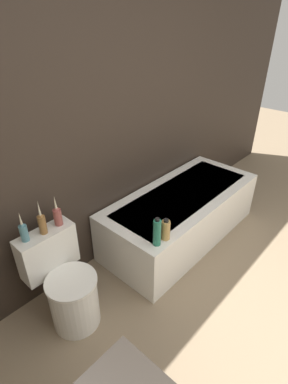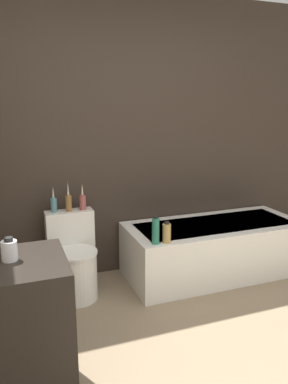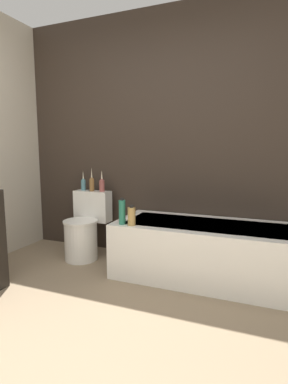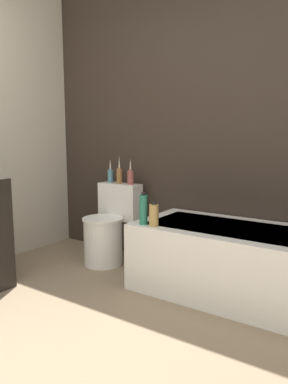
{
  "view_description": "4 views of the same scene",
  "coord_description": "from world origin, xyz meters",
  "px_view_note": "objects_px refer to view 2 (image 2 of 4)",
  "views": [
    {
      "loc": [
        -1.38,
        0.3,
        2.01
      ],
      "look_at": [
        0.02,
        1.58,
        0.86
      ],
      "focal_mm": 28.0,
      "sensor_mm": 36.0,
      "label": 1
    },
    {
      "loc": [
        -1.13,
        -1.27,
        1.63
      ],
      "look_at": [
        -0.06,
        1.61,
        0.9
      ],
      "focal_mm": 35.0,
      "sensor_mm": 36.0,
      "label": 2
    },
    {
      "loc": [
        1.12,
        -0.96,
        1.17
      ],
      "look_at": [
        0.14,
        1.5,
        0.79
      ],
      "focal_mm": 28.0,
      "sensor_mm": 36.0,
      "label": 3
    },
    {
      "loc": [
        1.5,
        -0.83,
        1.17
      ],
      "look_at": [
        -0.07,
        1.45,
        0.74
      ],
      "focal_mm": 35.0,
      "sensor_mm": 36.0,
      "label": 4
    }
  ],
  "objects_px": {
    "toilet": "(74,261)",
    "shampoo_bottle_tall": "(156,231)",
    "bathtub": "(214,248)",
    "soap_bottle_glass": "(9,250)",
    "shampoo_bottle_short": "(167,233)",
    "vase_gold": "(54,204)",
    "vase_silver": "(69,202)",
    "vase_bronze": "(83,201)"
  },
  "relations": [
    {
      "from": "toilet",
      "to": "shampoo_bottle_tall",
      "type": "relative_size",
      "value": 2.98
    },
    {
      "from": "toilet",
      "to": "shampoo_bottle_tall",
      "type": "distance_m",
      "value": 0.76
    },
    {
      "from": "bathtub",
      "to": "soap_bottle_glass",
      "type": "bearing_deg",
      "value": -150.68
    },
    {
      "from": "bathtub",
      "to": "soap_bottle_glass",
      "type": "height_order",
      "value": "soap_bottle_glass"
    },
    {
      "from": "bathtub",
      "to": "toilet",
      "type": "relative_size",
      "value": 2.4
    },
    {
      "from": "soap_bottle_glass",
      "to": "shampoo_bottle_short",
      "type": "height_order",
      "value": "soap_bottle_glass"
    },
    {
      "from": "bathtub",
      "to": "vase_gold",
      "type": "height_order",
      "value": "vase_gold"
    },
    {
      "from": "soap_bottle_glass",
      "to": "shampoo_bottle_short",
      "type": "bearing_deg",
      "value": 31.54
    },
    {
      "from": "toilet",
      "to": "bathtub",
      "type": "bearing_deg",
      "value": -1.76
    },
    {
      "from": "toilet",
      "to": "vase_gold",
      "type": "relative_size",
      "value": 3.16
    },
    {
      "from": "vase_silver",
      "to": "shampoo_bottle_tall",
      "type": "relative_size",
      "value": 1.08
    },
    {
      "from": "shampoo_bottle_tall",
      "to": "shampoo_bottle_short",
      "type": "bearing_deg",
      "value": -3.79
    },
    {
      "from": "soap_bottle_glass",
      "to": "vase_bronze",
      "type": "relative_size",
      "value": 0.53
    },
    {
      "from": "vase_bronze",
      "to": "shampoo_bottle_tall",
      "type": "height_order",
      "value": "vase_bronze"
    },
    {
      "from": "shampoo_bottle_short",
      "to": "vase_silver",
      "type": "bearing_deg",
      "value": 144.67
    },
    {
      "from": "soap_bottle_glass",
      "to": "vase_silver",
      "type": "height_order",
      "value": "vase_silver"
    },
    {
      "from": "soap_bottle_glass",
      "to": "shampoo_bottle_short",
      "type": "distance_m",
      "value": 1.45
    },
    {
      "from": "bathtub",
      "to": "shampoo_bottle_tall",
      "type": "height_order",
      "value": "shampoo_bottle_tall"
    },
    {
      "from": "toilet",
      "to": "shampoo_bottle_short",
      "type": "bearing_deg",
      "value": -25.23
    },
    {
      "from": "vase_bronze",
      "to": "shampoo_bottle_short",
      "type": "xyz_separation_m",
      "value": [
        0.59,
        -0.51,
        -0.2
      ]
    },
    {
      "from": "bathtub",
      "to": "shampoo_bottle_short",
      "type": "relative_size",
      "value": 9.38
    },
    {
      "from": "bathtub",
      "to": "vase_bronze",
      "type": "distance_m",
      "value": 1.35
    },
    {
      "from": "shampoo_bottle_short",
      "to": "bathtub",
      "type": "bearing_deg",
      "value": 24.79
    },
    {
      "from": "bathtub",
      "to": "soap_bottle_glass",
      "type": "xyz_separation_m",
      "value": [
        -1.85,
        -1.04,
        0.64
      ]
    },
    {
      "from": "shampoo_bottle_short",
      "to": "vase_gold",
      "type": "bearing_deg",
      "value": 147.87
    },
    {
      "from": "toilet",
      "to": "vase_silver",
      "type": "distance_m",
      "value": 0.51
    },
    {
      "from": "bathtub",
      "to": "shampoo_bottle_short",
      "type": "height_order",
      "value": "shampoo_bottle_short"
    },
    {
      "from": "vase_gold",
      "to": "shampoo_bottle_short",
      "type": "xyz_separation_m",
      "value": [
        0.83,
        -0.52,
        -0.2
      ]
    },
    {
      "from": "vase_gold",
      "to": "vase_bronze",
      "type": "height_order",
      "value": "vase_bronze"
    },
    {
      "from": "vase_silver",
      "to": "soap_bottle_glass",
      "type": "bearing_deg",
      "value": -111.92
    },
    {
      "from": "bathtub",
      "to": "vase_gold",
      "type": "xyz_separation_m",
      "value": [
        -1.47,
        0.23,
        0.53
      ]
    },
    {
      "from": "shampoo_bottle_tall",
      "to": "soap_bottle_glass",
      "type": "bearing_deg",
      "value": -146.1
    },
    {
      "from": "vase_gold",
      "to": "vase_bronze",
      "type": "distance_m",
      "value": 0.25
    },
    {
      "from": "vase_bronze",
      "to": "shampoo_bottle_short",
      "type": "height_order",
      "value": "vase_bronze"
    },
    {
      "from": "shampoo_bottle_short",
      "to": "shampoo_bottle_tall",
      "type": "bearing_deg",
      "value": 176.21
    },
    {
      "from": "toilet",
      "to": "vase_bronze",
      "type": "relative_size",
      "value": 3.02
    },
    {
      "from": "vase_bronze",
      "to": "shampoo_bottle_short",
      "type": "distance_m",
      "value": 0.8
    },
    {
      "from": "bathtub",
      "to": "shampoo_bottle_tall",
      "type": "xyz_separation_m",
      "value": [
        -0.73,
        -0.29,
        0.36
      ]
    },
    {
      "from": "bathtub",
      "to": "toilet",
      "type": "bearing_deg",
      "value": 178.24
    },
    {
      "from": "bathtub",
      "to": "vase_bronze",
      "type": "relative_size",
      "value": 7.23
    },
    {
      "from": "toilet",
      "to": "soap_bottle_glass",
      "type": "bearing_deg",
      "value": -114.95
    },
    {
      "from": "vase_gold",
      "to": "toilet",
      "type": "bearing_deg",
      "value": -56.74
    }
  ]
}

